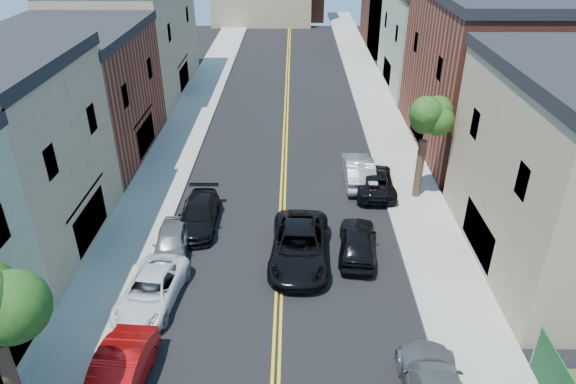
{
  "coord_description": "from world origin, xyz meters",
  "views": [
    {
      "loc": [
        0.61,
        3.15,
        15.22
      ],
      "look_at": [
        0.35,
        26.97,
        2.0
      ],
      "focal_mm": 32.3,
      "sensor_mm": 36.0,
      "label": 1
    }
  ],
  "objects_px": {
    "white_pickup": "(151,290)",
    "black_suv_lane": "(299,246)",
    "grey_car_left": "(172,242)",
    "dark_car_right_far": "(374,181)",
    "black_car_right": "(358,241)",
    "black_car_left": "(199,215)",
    "red_sedan": "(117,378)",
    "silver_car_right": "(358,170)"
  },
  "relations": [
    {
      "from": "white_pickup",
      "to": "black_suv_lane",
      "type": "height_order",
      "value": "black_suv_lane"
    },
    {
      "from": "grey_car_left",
      "to": "black_suv_lane",
      "type": "bearing_deg",
      "value": -8.16
    },
    {
      "from": "white_pickup",
      "to": "dark_car_right_far",
      "type": "xyz_separation_m",
      "value": [
        11.0,
        10.28,
        0.01
      ]
    },
    {
      "from": "white_pickup",
      "to": "black_car_right",
      "type": "xyz_separation_m",
      "value": [
        9.3,
        3.71,
        0.09
      ]
    },
    {
      "from": "black_car_left",
      "to": "black_car_right",
      "type": "relative_size",
      "value": 1.08
    },
    {
      "from": "red_sedan",
      "to": "silver_car_right",
      "type": "height_order",
      "value": "silver_car_right"
    },
    {
      "from": "red_sedan",
      "to": "grey_car_left",
      "type": "relative_size",
      "value": 1.14
    },
    {
      "from": "silver_car_right",
      "to": "black_car_right",
      "type": "bearing_deg",
      "value": 83.19
    },
    {
      "from": "black_car_left",
      "to": "black_car_right",
      "type": "height_order",
      "value": "black_car_right"
    },
    {
      "from": "black_car_right",
      "to": "dark_car_right_far",
      "type": "relative_size",
      "value": 0.91
    },
    {
      "from": "silver_car_right",
      "to": "dark_car_right_far",
      "type": "height_order",
      "value": "silver_car_right"
    },
    {
      "from": "red_sedan",
      "to": "silver_car_right",
      "type": "distance_m",
      "value": 19.14
    },
    {
      "from": "grey_car_left",
      "to": "red_sedan",
      "type": "bearing_deg",
      "value": -95.21
    },
    {
      "from": "dark_car_right_far",
      "to": "grey_car_left",
      "type": "bearing_deg",
      "value": 33.41
    },
    {
      "from": "dark_car_right_far",
      "to": "black_car_left",
      "type": "bearing_deg",
      "value": 24.02
    },
    {
      "from": "red_sedan",
      "to": "white_pickup",
      "type": "height_order",
      "value": "red_sedan"
    },
    {
      "from": "black_car_right",
      "to": "silver_car_right",
      "type": "distance_m",
      "value": 7.75
    },
    {
      "from": "white_pickup",
      "to": "black_car_left",
      "type": "bearing_deg",
      "value": 87.25
    },
    {
      "from": "black_car_right",
      "to": "dark_car_right_far",
      "type": "height_order",
      "value": "black_car_right"
    },
    {
      "from": "black_car_left",
      "to": "black_car_right",
      "type": "xyz_separation_m",
      "value": [
        8.25,
        -2.51,
        0.06
      ]
    },
    {
      "from": "black_car_left",
      "to": "red_sedan",
      "type": "bearing_deg",
      "value": -96.12
    },
    {
      "from": "white_pickup",
      "to": "dark_car_right_far",
      "type": "bearing_deg",
      "value": 49.93
    },
    {
      "from": "black_suv_lane",
      "to": "red_sedan",
      "type": "bearing_deg",
      "value": -126.19
    },
    {
      "from": "white_pickup",
      "to": "black_car_right",
      "type": "height_order",
      "value": "black_car_right"
    },
    {
      "from": "white_pickup",
      "to": "black_car_left",
      "type": "xyz_separation_m",
      "value": [
        1.05,
        6.22,
        0.03
      ]
    },
    {
      "from": "silver_car_right",
      "to": "red_sedan",
      "type": "bearing_deg",
      "value": 57.5
    },
    {
      "from": "red_sedan",
      "to": "white_pickup",
      "type": "relative_size",
      "value": 0.97
    },
    {
      "from": "dark_car_right_far",
      "to": "black_suv_lane",
      "type": "bearing_deg",
      "value": 59.09
    },
    {
      "from": "red_sedan",
      "to": "black_car_left",
      "type": "relative_size",
      "value": 0.97
    },
    {
      "from": "black_car_right",
      "to": "silver_car_right",
      "type": "xyz_separation_m",
      "value": [
        0.86,
        7.7,
        0.05
      ]
    },
    {
      "from": "red_sedan",
      "to": "black_suv_lane",
      "type": "distance_m",
      "value": 10.25
    },
    {
      "from": "white_pickup",
      "to": "black_car_left",
      "type": "distance_m",
      "value": 6.31
    },
    {
      "from": "red_sedan",
      "to": "black_car_right",
      "type": "xyz_separation_m",
      "value": [
        9.3,
        8.52,
        -0.01
      ]
    },
    {
      "from": "black_car_right",
      "to": "silver_car_right",
      "type": "bearing_deg",
      "value": -90.31
    },
    {
      "from": "black_car_right",
      "to": "black_suv_lane",
      "type": "xyz_separation_m",
      "value": [
        -2.87,
        -0.54,
        0.07
      ]
    },
    {
      "from": "red_sedan",
      "to": "dark_car_right_far",
      "type": "bearing_deg",
      "value": 57.78
    },
    {
      "from": "red_sedan",
      "to": "black_suv_lane",
      "type": "relative_size",
      "value": 0.78
    },
    {
      "from": "black_car_left",
      "to": "silver_car_right",
      "type": "bearing_deg",
      "value": 29.02
    },
    {
      "from": "white_pickup",
      "to": "silver_car_right",
      "type": "distance_m",
      "value": 15.28
    },
    {
      "from": "black_car_left",
      "to": "black_suv_lane",
      "type": "bearing_deg",
      "value": -30.22
    },
    {
      "from": "white_pickup",
      "to": "grey_car_left",
      "type": "xyz_separation_m",
      "value": [
        0.15,
        3.6,
        0.03
      ]
    },
    {
      "from": "white_pickup",
      "to": "red_sedan",
      "type": "bearing_deg",
      "value": -83.14
    }
  ]
}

